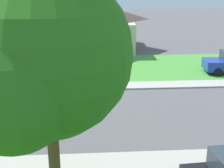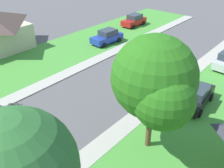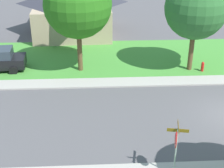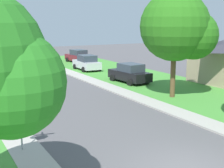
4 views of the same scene
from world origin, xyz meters
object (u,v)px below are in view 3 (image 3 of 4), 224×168
Objects in this scene: stop_sign_far_corner at (176,142)px; tree_sidewalk_mid at (80,6)px; house_right_setback at (73,9)px; tree_across_right at (197,9)px; fire_hydrant at (202,67)px.

stop_sign_far_corner is 0.37× the size of tree_sidewalk_mid.
stop_sign_far_corner is at bearing -165.54° from house_right_setback.
house_right_setback is (9.30, 1.16, -2.53)m from tree_sidewalk_mid.
tree_sidewalk_mid is at bearing 87.56° from tree_across_right.
tree_across_right is 4.30m from fire_hydrant.
fire_hydrant is at bearing -131.78° from tree_across_right.
tree_sidewalk_mid is (0.35, 8.29, 0.28)m from tree_across_right.
stop_sign_far_corner is 12.66m from tree_across_right.
fire_hydrant is (-0.99, -9.00, -4.47)m from tree_sidewalk_mid.
house_right_setback is (21.37, 5.51, 0.49)m from stop_sign_far_corner.
stop_sign_far_corner is 0.30× the size of house_right_setback.
house_right_setback is 14.60m from fire_hydrant.
tree_sidewalk_mid reaches higher than stop_sign_far_corner.
stop_sign_far_corner is at bearing -160.18° from tree_sidewalk_mid.
stop_sign_far_corner reaches higher than fire_hydrant.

